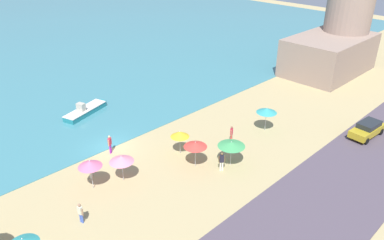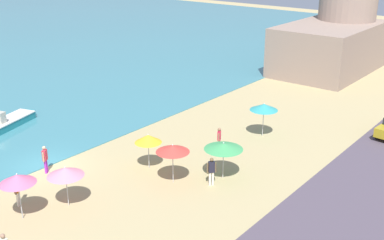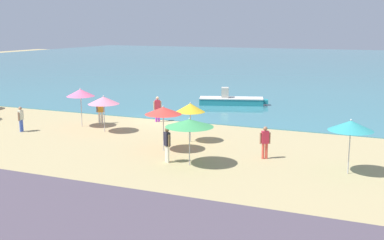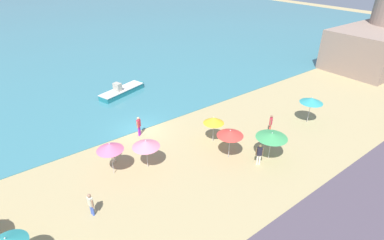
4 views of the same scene
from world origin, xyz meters
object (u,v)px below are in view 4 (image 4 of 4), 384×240
at_px(beach_umbrella_8, 214,120).
at_px(beach_umbrella_10, 110,147).
at_px(beach_umbrella_4, 312,100).
at_px(bather_1, 259,153).
at_px(bather_3, 91,203).
at_px(bather_2, 139,125).
at_px(beach_umbrella_9, 146,144).
at_px(beach_umbrella_6, 230,133).
at_px(bather_5, 113,151).
at_px(beach_umbrella_5, 272,135).
at_px(bather_4, 271,123).
at_px(skiff_nearshore, 122,91).

relative_size(beach_umbrella_8, beach_umbrella_10, 0.90).
xyz_separation_m(beach_umbrella_4, bather_1, (-8.55, -1.60, -1.27)).
bearing_deg(bather_3, beach_umbrella_4, -3.09).
xyz_separation_m(beach_umbrella_4, bather_2, (-13.69, 7.44, -1.26)).
bearing_deg(beach_umbrella_9, beach_umbrella_6, -26.20).
bearing_deg(bather_5, beach_umbrella_8, -17.06).
bearing_deg(bather_1, beach_umbrella_5, 0.92).
xyz_separation_m(bather_2, bather_4, (9.48, -6.48, -0.07)).
xyz_separation_m(beach_umbrella_9, skiff_nearshore, (4.22, 13.16, -1.64)).
bearing_deg(beach_umbrella_9, skiff_nearshore, 72.22).
distance_m(beach_umbrella_4, beach_umbrella_10, 18.11).
relative_size(bather_1, bather_4, 1.05).
distance_m(bather_2, bather_4, 11.49).
relative_size(beach_umbrella_5, bather_2, 1.31).
relative_size(beach_umbrella_5, beach_umbrella_6, 0.95).
xyz_separation_m(beach_umbrella_6, beach_umbrella_8, (0.53, 2.49, -0.19)).
bearing_deg(bather_2, beach_umbrella_8, -45.48).
bearing_deg(bather_3, beach_umbrella_8, 9.06).
bearing_deg(beach_umbrella_5, beach_umbrella_4, 12.14).
xyz_separation_m(beach_umbrella_8, beach_umbrella_10, (-8.48, 1.08, 0.28)).
xyz_separation_m(beach_umbrella_4, beach_umbrella_10, (-17.67, 3.95, 0.04)).
height_order(beach_umbrella_6, bather_3, beach_umbrella_6).
bearing_deg(beach_umbrella_5, bather_3, 168.36).
bearing_deg(beach_umbrella_10, beach_umbrella_9, -19.03).
bearing_deg(skiff_nearshore, bather_5, -118.26).
distance_m(beach_umbrella_5, bather_1, 1.64).
height_order(beach_umbrella_4, beach_umbrella_6, beach_umbrella_4).
distance_m(beach_umbrella_5, bather_3, 13.32).
distance_m(beach_umbrella_6, beach_umbrella_8, 2.55).
height_order(beach_umbrella_8, beach_umbrella_10, beach_umbrella_10).
bearing_deg(beach_umbrella_9, bather_4, -11.07).
relative_size(bather_1, bather_2, 0.99).
xyz_separation_m(beach_umbrella_10, bather_4, (13.46, -2.98, -1.36)).
relative_size(bather_5, skiff_nearshore, 0.29).
height_order(beach_umbrella_6, bather_4, beach_umbrella_6).
distance_m(beach_umbrella_6, beach_umbrella_10, 8.71).
height_order(beach_umbrella_4, bather_3, beach_umbrella_4).
bearing_deg(beach_umbrella_8, bather_4, -20.93).
xyz_separation_m(bather_5, skiff_nearshore, (5.92, 11.02, -0.55)).
height_order(beach_umbrella_10, bather_5, beach_umbrella_10).
bearing_deg(beach_umbrella_4, beach_umbrella_9, 168.42).
bearing_deg(skiff_nearshore, bather_1, -81.85).
relative_size(beach_umbrella_4, bather_4, 1.52).
bearing_deg(beach_umbrella_6, bather_3, 176.15).
height_order(beach_umbrella_8, skiff_nearshore, beach_umbrella_8).
relative_size(beach_umbrella_8, bather_4, 1.39).
height_order(bather_1, skiff_nearshore, bather_1).
xyz_separation_m(beach_umbrella_5, bather_1, (-1.21, -0.02, -1.10)).
relative_size(bather_3, skiff_nearshore, 0.28).
xyz_separation_m(bather_1, bather_4, (4.34, 2.56, -0.05)).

